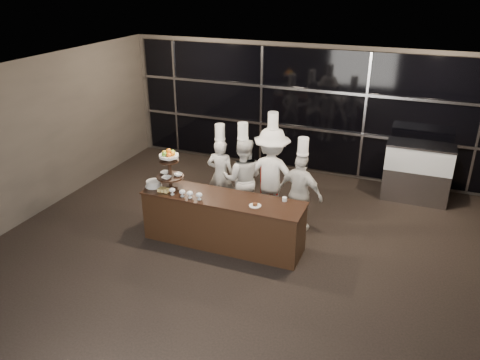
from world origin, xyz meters
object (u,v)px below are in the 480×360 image
at_px(layer_cake, 154,184).
at_px(buffet_counter, 223,221).
at_px(chef_c, 271,174).
at_px(display_stand, 169,166).
at_px(chef_a, 221,173).
at_px(chef_d, 300,192).
at_px(display_case, 418,170).
at_px(chef_b, 243,178).

bearing_deg(layer_cake, buffet_counter, 2.17).
bearing_deg(chef_c, display_stand, -140.26).
xyz_separation_m(display_stand, chef_c, (1.47, 1.22, -0.41)).
height_order(chef_a, chef_d, chef_d).
xyz_separation_m(buffet_counter, display_stand, (-1.00, -0.00, 0.87)).
distance_m(display_stand, chef_d, 2.39).
distance_m(layer_cake, chef_a, 1.48).
height_order(layer_cake, display_case, display_case).
height_order(chef_b, chef_d, chef_b).
bearing_deg(display_stand, chef_c, 39.74).
relative_size(display_case, chef_a, 0.74).
relative_size(display_case, chef_b, 0.69).
distance_m(chef_b, chef_c, 0.55).
distance_m(display_case, chef_d, 2.88).
relative_size(display_case, chef_d, 0.73).
distance_m(display_stand, chef_c, 1.96).
xyz_separation_m(layer_cake, chef_b, (1.27, 1.12, -0.15)).
bearing_deg(chef_b, chef_c, 16.89).
bearing_deg(chef_b, chef_d, -4.93).
xyz_separation_m(chef_a, chef_c, (1.05, 0.01, 0.14)).
bearing_deg(display_case, buffet_counter, -134.41).
distance_m(display_case, chef_a, 4.08).
bearing_deg(buffet_counter, display_stand, -179.99).
relative_size(display_stand, layer_cake, 2.48).
distance_m(display_stand, display_case, 5.13).
relative_size(buffet_counter, display_stand, 3.81).
bearing_deg(chef_c, display_case, 36.20).
height_order(display_stand, chef_c, chef_c).
distance_m(buffet_counter, chef_b, 1.13).
bearing_deg(chef_d, buffet_counter, -139.04).
height_order(display_stand, chef_a, chef_a).
bearing_deg(display_stand, buffet_counter, 0.01).
bearing_deg(chef_c, layer_cake, -144.60).
xyz_separation_m(buffet_counter, display_case, (3.04, 3.10, 0.22)).
relative_size(buffet_counter, chef_b, 1.48).
height_order(display_stand, chef_b, chef_b).
xyz_separation_m(display_case, chef_c, (-2.57, -1.88, 0.24)).
xyz_separation_m(display_stand, layer_cake, (-0.32, -0.05, -0.37)).
xyz_separation_m(chef_b, chef_c, (0.52, 0.16, 0.10)).
bearing_deg(chef_b, chef_a, 164.26).
distance_m(layer_cake, chef_d, 2.65).
height_order(layer_cake, chef_c, chef_c).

